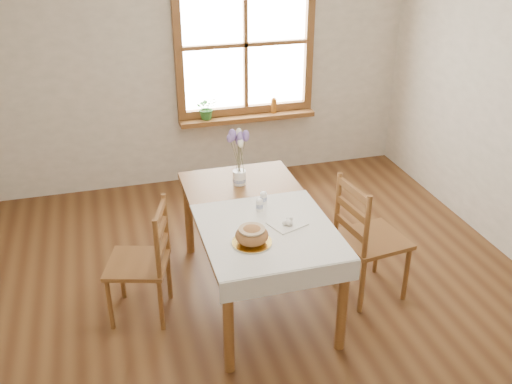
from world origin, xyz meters
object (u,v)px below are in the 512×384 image
chair_left (137,262)px  dining_table (256,220)px  chair_right (373,237)px  bread_plate (252,243)px  flower_vase (239,178)px

chair_left → dining_table: bearing=106.0°
chair_right → bread_plate: size_ratio=3.86×
dining_table → flower_vase: (-0.01, 0.44, 0.14)m
flower_vase → chair_right: bearing=-36.2°
chair_left → flower_vase: size_ratio=8.01×
dining_table → chair_right: size_ratio=1.62×
dining_table → chair_right: chair_right is taller
dining_table → flower_vase: size_ratio=14.09×
chair_right → bread_plate: chair_right is taller
dining_table → chair_left: bearing=179.3°
chair_left → chair_right: 1.76m
chair_right → bread_plate: (-1.02, -0.24, 0.27)m
chair_left → chair_right: (1.75, -0.21, 0.04)m
chair_right → flower_vase: 1.13m
chair_right → flower_vase: bearing=46.4°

